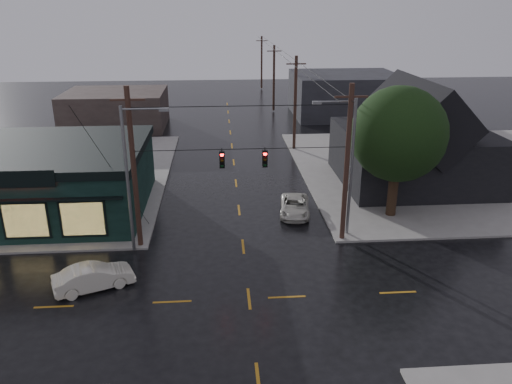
{
  "coord_description": "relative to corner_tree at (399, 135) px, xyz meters",
  "views": [
    {
      "loc": [
        -1.32,
        -22.42,
        14.52
      ],
      "look_at": [
        0.82,
        5.94,
        3.72
      ],
      "focal_mm": 35.0,
      "sensor_mm": 36.0,
      "label": 1
    }
  ],
  "objects": [
    {
      "name": "ground_plane",
      "position": [
        -10.93,
        -10.03,
        -6.09
      ],
      "size": [
        160.0,
        160.0,
        0.0
      ],
      "primitive_type": "plane",
      "color": "black"
    },
    {
      "name": "utility_pole_ne",
      "position": [
        -4.43,
        -3.53,
        -6.09
      ],
      "size": [
        2.0,
        0.32,
        10.15
      ],
      "primitive_type": null,
      "color": "black",
      "rests_on": "ground"
    },
    {
      "name": "bg_building_west",
      "position": [
        -24.93,
        29.97,
        -3.89
      ],
      "size": [
        12.0,
        10.0,
        4.4
      ],
      "primitive_type": "cube",
      "color": "#312523",
      "rests_on": "ground"
    },
    {
      "name": "ne_building",
      "position": [
        4.07,
        6.97,
        -1.62
      ],
      "size": [
        12.6,
        11.6,
        8.75
      ],
      "color": "black",
      "rests_on": "ground"
    },
    {
      "name": "streetlight_nw",
      "position": [
        -17.73,
        -4.23,
        -6.09
      ],
      "size": [
        5.4,
        0.3,
        9.15
      ],
      "primitive_type": null,
      "color": "slate",
      "rests_on": "ground"
    },
    {
      "name": "utility_pole_far_b",
      "position": [
        -4.43,
        37.97,
        -6.09
      ],
      "size": [
        2.0,
        0.32,
        9.15
      ],
      "primitive_type": null,
      "color": "black",
      "rests_on": "ground"
    },
    {
      "name": "utility_pole_nw",
      "position": [
        -17.43,
        -3.53,
        -6.09
      ],
      "size": [
        2.0,
        0.32,
        10.15
      ],
      "primitive_type": null,
      "color": "black",
      "rests_on": "ground"
    },
    {
      "name": "utility_pole_far_c",
      "position": [
        -4.43,
        57.97,
        -6.09
      ],
      "size": [
        2.0,
        0.32,
        9.15
      ],
      "primitive_type": null,
      "color": "black",
      "rests_on": "ground"
    },
    {
      "name": "pizza_shop",
      "position": [
        -25.93,
        2.91,
        -3.54
      ],
      "size": [
        16.3,
        12.34,
        4.9
      ],
      "color": "black",
      "rests_on": "ground"
    },
    {
      "name": "sedan_cream",
      "position": [
        -19.22,
        -8.38,
        -5.4
      ],
      "size": [
        4.46,
        3.01,
        1.39
      ],
      "primitive_type": "imported",
      "rotation": [
        0.0,
        0.0,
        1.97
      ],
      "color": "beige",
      "rests_on": "ground"
    },
    {
      "name": "sidewalk_nw",
      "position": [
        -30.93,
        9.97,
        -6.02
      ],
      "size": [
        28.0,
        28.0,
        0.15
      ],
      "primitive_type": "cube",
      "color": "gray",
      "rests_on": "ground"
    },
    {
      "name": "sidewalk_ne",
      "position": [
        9.07,
        9.97,
        -6.02
      ],
      "size": [
        28.0,
        28.0,
        0.15
      ],
      "primitive_type": "cube",
      "color": "gray",
      "rests_on": "ground"
    },
    {
      "name": "span_signal_assembly",
      "position": [
        -10.83,
        -3.53,
        -0.4
      ],
      "size": [
        13.0,
        0.48,
        1.23
      ],
      "color": "black",
      "rests_on": "ground"
    },
    {
      "name": "corner_tree",
      "position": [
        0.0,
        0.0,
        0.0
      ],
      "size": [
        6.6,
        6.6,
        9.27
      ],
      "color": "black",
      "rests_on": "ground"
    },
    {
      "name": "suv_silver",
      "position": [
        -6.89,
        0.92,
        -5.48
      ],
      "size": [
        2.64,
        4.68,
        1.24
      ],
      "primitive_type": "imported",
      "rotation": [
        0.0,
        0.0,
        -0.14
      ],
      "color": "beige",
      "rests_on": "ground"
    },
    {
      "name": "bg_building_east",
      "position": [
        5.07,
        34.97,
        -3.29
      ],
      "size": [
        14.0,
        12.0,
        5.6
      ],
      "primitive_type": "cube",
      "color": "black",
      "rests_on": "ground"
    },
    {
      "name": "utility_pole_far_a",
      "position": [
        -4.43,
        17.97,
        -6.09
      ],
      "size": [
        2.0,
        0.32,
        9.65
      ],
      "primitive_type": null,
      "color": "black",
      "rests_on": "ground"
    },
    {
      "name": "streetlight_ne",
      "position": [
        -3.93,
        -2.83,
        -6.09
      ],
      "size": [
        5.4,
        0.3,
        9.15
      ],
      "primitive_type": null,
      "color": "slate",
      "rests_on": "ground"
    }
  ]
}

